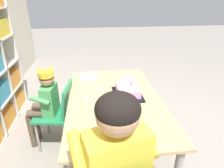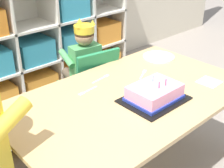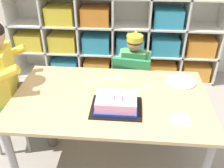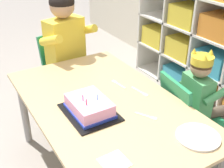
{
  "view_description": "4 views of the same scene",
  "coord_description": "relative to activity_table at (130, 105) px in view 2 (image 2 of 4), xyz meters",
  "views": [
    {
      "loc": [
        -1.46,
        0.2,
        1.42
      ],
      "look_at": [
        0.08,
        0.01,
        0.68
      ],
      "focal_mm": 30.29,
      "sensor_mm": 36.0,
      "label": 1
    },
    {
      "loc": [
        -1.05,
        -1.01,
        1.4
      ],
      "look_at": [
        -0.05,
        0.09,
        0.63
      ],
      "focal_mm": 49.13,
      "sensor_mm": 36.0,
      "label": 2
    },
    {
      "loc": [
        0.13,
        -1.42,
        1.58
      ],
      "look_at": [
        0.01,
        0.02,
        0.67
      ],
      "focal_mm": 40.19,
      "sensor_mm": 36.0,
      "label": 3
    },
    {
      "loc": [
        1.27,
        -0.71,
        1.51
      ],
      "look_at": [
        0.04,
        0.02,
        0.72
      ],
      "focal_mm": 46.62,
      "sensor_mm": 36.0,
      "label": 4
    }
  ],
  "objects": [
    {
      "name": "classroom_chair_blue",
      "position": [
        0.15,
        0.53,
        -0.12
      ],
      "size": [
        0.39,
        0.39,
        0.67
      ],
      "rotation": [
        0.0,
        0.0,
        3.0
      ],
      "color": "#238451",
      "rests_on": "ground"
    },
    {
      "name": "paper_plate_stack",
      "position": [
        0.52,
        0.23,
        0.07
      ],
      "size": [
        0.22,
        0.22,
        0.01
      ],
      "primitive_type": "cylinder",
      "color": "white",
      "rests_on": "activity_table"
    },
    {
      "name": "birthday_cake_on_tray",
      "position": [
        0.05,
        -0.13,
        0.11
      ],
      "size": [
        0.33,
        0.26,
        0.12
      ],
      "color": "black",
      "rests_on": "activity_table"
    },
    {
      "name": "child_with_crown",
      "position": [
        0.16,
        0.64,
        0.01
      ],
      "size": [
        0.32,
        0.32,
        0.84
      ],
      "rotation": [
        0.0,
        0.0,
        3.0
      ],
      "color": "#4C9E5B",
      "rests_on": "ground"
    },
    {
      "name": "fork_by_napkin",
      "position": [
        -0.15,
        0.19,
        0.07
      ],
      "size": [
        0.13,
        0.03,
        0.0
      ],
      "rotation": [
        0.0,
        0.0,
        0.1
      ],
      "color": "white",
      "rests_on": "activity_table"
    },
    {
      "name": "activity_table",
      "position": [
        0.0,
        0.0,
        0.0
      ],
      "size": [
        1.36,
        0.81,
        0.58
      ],
      "color": "tan",
      "rests_on": "ground"
    },
    {
      "name": "storage_cubby_shelf",
      "position": [
        -0.06,
        1.32,
        0.28
      ],
      "size": [
        2.38,
        0.34,
        1.62
      ],
      "color": "silver",
      "rests_on": "ground"
    },
    {
      "name": "fork_near_cake_tray",
      "position": [
        0.01,
        0.25,
        0.07
      ],
      "size": [
        0.14,
        0.03,
        0.0
      ],
      "rotation": [
        0.0,
        0.0,
        3.28
      ],
      "color": "white",
      "rests_on": "activity_table"
    },
    {
      "name": "paper_napkin_square",
      "position": [
        0.45,
        -0.21,
        0.07
      ],
      "size": [
        0.12,
        0.12,
        0.0
      ],
      "primitive_type": "cube",
      "rotation": [
        0.0,
        0.0,
        0.03
      ],
      "color": "white",
      "rests_on": "activity_table"
    },
    {
      "name": "fork_at_table_front_edge",
      "position": [
        0.25,
        0.13,
        0.07
      ],
      "size": [
        0.12,
        0.08,
        0.0
      ],
      "rotation": [
        0.0,
        0.0,
        3.65
      ],
      "color": "white",
      "rests_on": "activity_table"
    }
  ]
}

